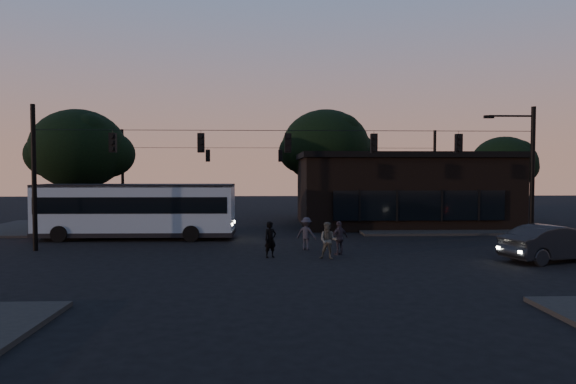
{
  "coord_description": "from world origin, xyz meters",
  "views": [
    {
      "loc": [
        -1.06,
        -22.7,
        4.12
      ],
      "look_at": [
        0.0,
        4.0,
        3.0
      ],
      "focal_mm": 32.0,
      "sensor_mm": 36.0,
      "label": 1
    }
  ],
  "objects_px": {
    "building": "(400,189)",
    "pedestrian_c": "(339,238)",
    "pedestrian_b": "(328,240)",
    "bus": "(136,208)",
    "car": "(554,243)",
    "pedestrian_d": "(306,233)",
    "pedestrian_a": "(270,240)"
  },
  "relations": [
    {
      "from": "bus",
      "to": "car",
      "type": "distance_m",
      "value": 22.54
    },
    {
      "from": "building",
      "to": "pedestrian_c",
      "type": "height_order",
      "value": "building"
    },
    {
      "from": "pedestrian_b",
      "to": "pedestrian_c",
      "type": "height_order",
      "value": "pedestrian_b"
    },
    {
      "from": "pedestrian_a",
      "to": "pedestrian_d",
      "type": "xyz_separation_m",
      "value": [
        1.89,
        2.43,
        -0.02
      ]
    },
    {
      "from": "car",
      "to": "pedestrian_c",
      "type": "height_order",
      "value": "pedestrian_c"
    },
    {
      "from": "bus",
      "to": "pedestrian_d",
      "type": "distance_m",
      "value": 10.94
    },
    {
      "from": "building",
      "to": "pedestrian_d",
      "type": "xyz_separation_m",
      "value": [
        -8.04,
        -12.13,
        -1.87
      ]
    },
    {
      "from": "building",
      "to": "pedestrian_a",
      "type": "bearing_deg",
      "value": -124.31
    },
    {
      "from": "car",
      "to": "pedestrian_b",
      "type": "relative_size",
      "value": 2.9
    },
    {
      "from": "car",
      "to": "pedestrian_c",
      "type": "relative_size",
      "value": 3.03
    },
    {
      "from": "pedestrian_c",
      "to": "pedestrian_d",
      "type": "xyz_separation_m",
      "value": [
        -1.48,
        1.74,
        0.01
      ]
    },
    {
      "from": "pedestrian_a",
      "to": "pedestrian_c",
      "type": "height_order",
      "value": "pedestrian_a"
    },
    {
      "from": "pedestrian_c",
      "to": "pedestrian_d",
      "type": "height_order",
      "value": "pedestrian_d"
    },
    {
      "from": "pedestrian_b",
      "to": "pedestrian_d",
      "type": "bearing_deg",
      "value": 119.2
    },
    {
      "from": "building",
      "to": "pedestrian_a",
      "type": "distance_m",
      "value": 17.73
    },
    {
      "from": "car",
      "to": "pedestrian_c",
      "type": "bearing_deg",
      "value": 60.49
    },
    {
      "from": "bus",
      "to": "pedestrian_b",
      "type": "bearing_deg",
      "value": -33.73
    },
    {
      "from": "building",
      "to": "pedestrian_b",
      "type": "xyz_separation_m",
      "value": [
        -7.25,
        -15.02,
        -1.84
      ]
    },
    {
      "from": "building",
      "to": "car",
      "type": "height_order",
      "value": "building"
    },
    {
      "from": "pedestrian_c",
      "to": "car",
      "type": "bearing_deg",
      "value": 136.15
    },
    {
      "from": "car",
      "to": "pedestrian_a",
      "type": "xyz_separation_m",
      "value": [
        -12.87,
        1.47,
        0.03
      ]
    },
    {
      "from": "building",
      "to": "pedestrian_b",
      "type": "height_order",
      "value": "building"
    },
    {
      "from": "car",
      "to": "pedestrian_d",
      "type": "relative_size",
      "value": 2.98
    },
    {
      "from": "bus",
      "to": "pedestrian_c",
      "type": "relative_size",
      "value": 7.1
    },
    {
      "from": "pedestrian_c",
      "to": "pedestrian_d",
      "type": "relative_size",
      "value": 0.98
    },
    {
      "from": "car",
      "to": "building",
      "type": "bearing_deg",
      "value": -6.3
    },
    {
      "from": "pedestrian_a",
      "to": "pedestrian_b",
      "type": "distance_m",
      "value": 2.73
    },
    {
      "from": "pedestrian_a",
      "to": "car",
      "type": "bearing_deg",
      "value": -37.4
    },
    {
      "from": "bus",
      "to": "pedestrian_b",
      "type": "xyz_separation_m",
      "value": [
        10.71,
        -7.39,
        -0.99
      ]
    },
    {
      "from": "building",
      "to": "car",
      "type": "xyz_separation_m",
      "value": [
        2.94,
        -16.03,
        -1.88
      ]
    },
    {
      "from": "pedestrian_c",
      "to": "bus",
      "type": "bearing_deg",
      "value": -59.72
    },
    {
      "from": "pedestrian_a",
      "to": "pedestrian_c",
      "type": "xyz_separation_m",
      "value": [
        3.38,
        0.69,
        -0.03
      ]
    }
  ]
}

